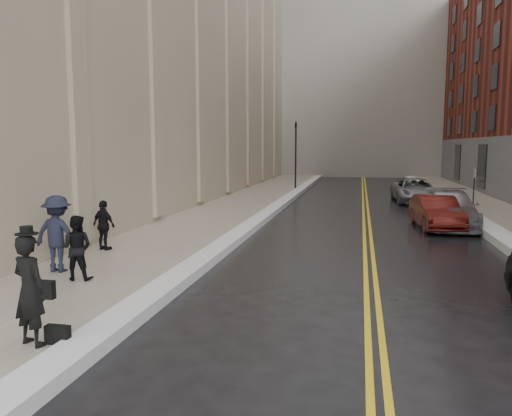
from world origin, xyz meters
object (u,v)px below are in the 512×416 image
at_px(pedestrian_main, 30,290).
at_px(pedestrian_c, 104,225).
at_px(car_silver_far, 415,191).
at_px(pedestrian_b, 58,234).
at_px(car_maroon, 436,212).
at_px(car_silver_near, 449,209).
at_px(pedestrian_a, 77,248).

height_order(pedestrian_main, pedestrian_c, pedestrian_main).
relative_size(car_silver_far, pedestrian_b, 2.61).
relative_size(car_maroon, pedestrian_b, 2.11).
height_order(car_maroon, pedestrian_c, pedestrian_c).
xyz_separation_m(car_silver_far, pedestrian_main, (-8.49, -24.25, 0.35)).
xyz_separation_m(pedestrian_b, pedestrian_c, (-0.19, 2.72, -0.21)).
bearing_deg(car_maroon, pedestrian_main, -125.15).
bearing_deg(car_maroon, pedestrian_b, -142.13).
bearing_deg(car_silver_near, car_silver_far, 97.52).
relative_size(car_silver_near, pedestrian_c, 3.34).
distance_m(car_silver_far, pedestrian_b, 22.63).
relative_size(car_maroon, pedestrian_main, 2.27).
relative_size(car_maroon, pedestrian_a, 2.64).
height_order(car_maroon, car_silver_near, car_silver_near).
bearing_deg(pedestrian_b, car_silver_near, -135.58).
bearing_deg(car_silver_near, pedestrian_a, -128.09).
bearing_deg(pedestrian_b, car_silver_far, -117.62).
height_order(pedestrian_a, pedestrian_b, pedestrian_b).
xyz_separation_m(car_silver_far, pedestrian_c, (-11.09, -17.10, 0.21)).
bearing_deg(car_silver_near, pedestrian_c, -140.78).
relative_size(pedestrian_a, pedestrian_b, 0.80).
relative_size(pedestrian_main, pedestrian_a, 1.16).
height_order(car_maroon, pedestrian_b, pedestrian_b).
relative_size(car_maroon, pedestrian_c, 2.68).
distance_m(car_maroon, pedestrian_c, 13.17).
bearing_deg(pedestrian_c, car_maroon, -125.10).
bearing_deg(pedestrian_a, car_maroon, -139.64).
relative_size(pedestrian_b, pedestrian_c, 1.27).
distance_m(car_silver_near, car_silver_far, 9.16).
height_order(pedestrian_a, pedestrian_c, pedestrian_a).
distance_m(pedestrian_main, pedestrian_c, 7.61).
xyz_separation_m(car_silver_near, pedestrian_c, (-11.55, -7.96, 0.17)).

